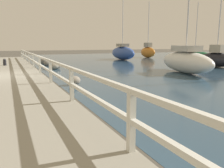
{
  "coord_description": "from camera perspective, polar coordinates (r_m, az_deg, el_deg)",
  "views": [
    {
      "loc": [
        0.13,
        -12.31,
        1.86
      ],
      "look_at": [
        4.89,
        -2.31,
        -0.15
      ],
      "focal_mm": 35.0,
      "sensor_mm": 36.0,
      "label": 1
    }
  ],
  "objects": [
    {
      "name": "boulder_upstream",
      "position": [
        17.36,
        -14.39,
        4.76
      ],
      "size": [
        0.76,
        0.69,
        0.57
      ],
      "color": "gray",
      "rests_on": "ground"
    },
    {
      "name": "railing",
      "position": [
        12.44,
        -18.38,
        5.61
      ],
      "size": [
        0.1,
        32.5,
        0.95
      ],
      "color": "silver",
      "rests_on": "dock_walkway"
    },
    {
      "name": "ground_plane",
      "position": [
        12.45,
        -25.76,
        0.66
      ],
      "size": [
        120.0,
        120.0,
        0.0
      ],
      "primitive_type": "plane",
      "color": "#4C473D"
    },
    {
      "name": "boulder_near_dock",
      "position": [
        23.03,
        -17.74,
        5.53
      ],
      "size": [
        0.39,
        0.35,
        0.29
      ],
      "color": "slate",
      "rests_on": "ground"
    },
    {
      "name": "sailboat_orange",
      "position": [
        31.9,
        9.33,
        8.41
      ],
      "size": [
        1.04,
        3.17,
        7.64
      ],
      "rotation": [
        0.0,
        0.0,
        0.02
      ],
      "color": "orange",
      "rests_on": "water_surface"
    },
    {
      "name": "boulder_mid_strip",
      "position": [
        21.98,
        -17.37,
        5.69
      ],
      "size": [
        0.75,
        0.67,
        0.56
      ],
      "color": "#666056",
      "rests_on": "ground"
    },
    {
      "name": "dock_walkway",
      "position": [
        12.43,
        -25.82,
        1.35
      ],
      "size": [
        3.54,
        36.0,
        0.31
      ],
      "color": "gray",
      "rests_on": "ground"
    },
    {
      "name": "sailboat_white",
      "position": [
        15.29,
        18.59,
        5.71
      ],
      "size": [
        2.63,
        5.71,
        7.01
      ],
      "rotation": [
        0.0,
        0.0,
        -0.21
      ],
      "color": "white",
      "rests_on": "water_surface"
    },
    {
      "name": "mooring_bollard",
      "position": [
        18.32,
        -26.24,
        5.15
      ],
      "size": [
        0.23,
        0.23,
        0.51
      ],
      "color": "black",
      "rests_on": "dock_walkway"
    },
    {
      "name": "boulder_far_strip",
      "position": [
        17.12,
        -14.9,
        4.58
      ],
      "size": [
        0.7,
        0.63,
        0.52
      ],
      "color": "gray",
      "rests_on": "ground"
    },
    {
      "name": "boulder_downstream",
      "position": [
        20.1,
        -16.64,
        5.19
      ],
      "size": [
        0.6,
        0.54,
        0.45
      ],
      "color": "#666056",
      "rests_on": "ground"
    },
    {
      "name": "boulder_water_edge",
      "position": [
        10.27,
        -9.82,
        0.9
      ],
      "size": [
        0.57,
        0.51,
        0.43
      ],
      "color": "gray",
      "rests_on": "ground"
    },
    {
      "name": "sailboat_black",
      "position": [
        20.36,
        25.62,
        6.07
      ],
      "size": [
        1.93,
        3.44,
        7.0
      ],
      "rotation": [
        0.0,
        0.0,
        0.22
      ],
      "color": "black",
      "rests_on": "water_surface"
    },
    {
      "name": "sailboat_blue",
      "position": [
        27.32,
        2.77,
        8.18
      ],
      "size": [
        1.8,
        5.84,
        8.26
      ],
      "rotation": [
        0.0,
        0.0,
        -0.06
      ],
      "color": "#2D4C9E",
      "rests_on": "water_surface"
    },
    {
      "name": "sailboat_green",
      "position": [
        32.73,
        20.83,
        7.41
      ],
      "size": [
        1.63,
        5.0,
        7.44
      ],
      "rotation": [
        0.0,
        0.0,
        0.09
      ],
      "color": "#236B42",
      "rests_on": "water_surface"
    }
  ]
}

